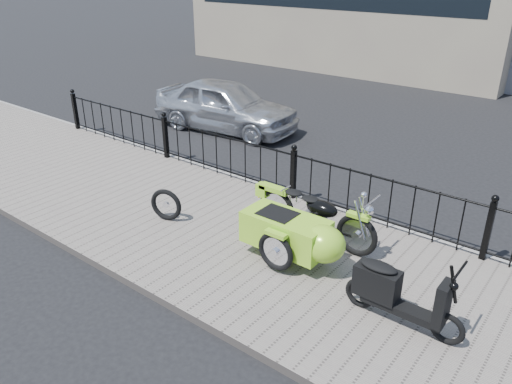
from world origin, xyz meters
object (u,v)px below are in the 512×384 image
Objects in this scene: scooter at (395,293)px; spare_tire at (166,205)px; sedan_car at (226,105)px; motorcycle_sidecar at (301,231)px.

scooter is 4.24m from spare_tire.
sedan_car reaches higher than scooter.
spare_tire is at bearing -155.90° from sedan_car.
motorcycle_sidecar is 2.56m from spare_tire.
sedan_car is at bearing 120.28° from spare_tire.
scooter is 0.38× the size of sedan_car.
sedan_car reaches higher than motorcycle_sidecar.
scooter reaches higher than motorcycle_sidecar.
motorcycle_sidecar reaches higher than spare_tire.
motorcycle_sidecar is 3.90× the size of spare_tire.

